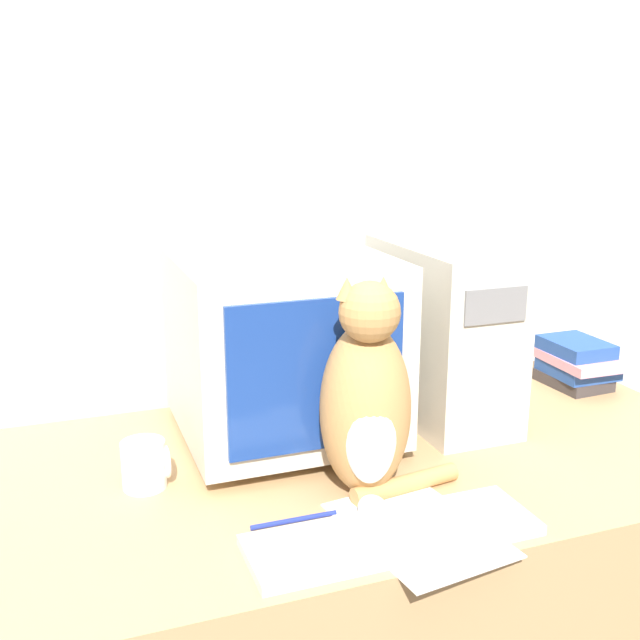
{
  "coord_description": "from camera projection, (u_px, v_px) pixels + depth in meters",
  "views": [
    {
      "loc": [
        -0.52,
        -0.88,
        1.41
      ],
      "look_at": [
        -0.04,
        0.41,
        1.04
      ],
      "focal_mm": 42.0,
      "sensor_mm": 36.0,
      "label": 1
    }
  ],
  "objects": [
    {
      "name": "keyboard",
      "position": [
        393.0,
        534.0,
        1.22
      ],
      "size": [
        0.49,
        0.15,
        0.02
      ],
      "color": "silver",
      "rests_on": "desk"
    },
    {
      "name": "mug",
      "position": [
        145.0,
        464.0,
        1.39
      ],
      "size": [
        0.09,
        0.08,
        0.09
      ],
      "color": "white",
      "rests_on": "desk"
    },
    {
      "name": "wall_back",
      "position": [
        270.0,
        190.0,
        1.81
      ],
      "size": [
        7.0,
        0.05,
        2.5
      ],
      "color": "silver",
      "rests_on": "ground_plane"
    },
    {
      "name": "crt_monitor",
      "position": [
        282.0,
        346.0,
        1.57
      ],
      "size": [
        0.43,
        0.44,
        0.4
      ],
      "color": "beige",
      "rests_on": "desk"
    },
    {
      "name": "pen",
      "position": [
        294.0,
        520.0,
        1.27
      ],
      "size": [
        0.15,
        0.01,
        0.01
      ],
      "color": "navy",
      "rests_on": "desk"
    },
    {
      "name": "desk",
      "position": [
        340.0,
        619.0,
        1.61
      ],
      "size": [
        1.7,
        0.81,
        0.75
      ],
      "color": "tan",
      "rests_on": "ground_plane"
    },
    {
      "name": "book_stack",
      "position": [
        576.0,
        363.0,
        1.92
      ],
      "size": [
        0.15,
        0.21,
        0.12
      ],
      "color": "#383333",
      "rests_on": "desk"
    },
    {
      "name": "cat",
      "position": [
        367.0,
        403.0,
        1.33
      ],
      "size": [
        0.28,
        0.25,
        0.41
      ],
      "rotation": [
        0.0,
        0.0,
        -0.26
      ],
      "color": "#B7844C",
      "rests_on": "desk"
    },
    {
      "name": "computer_tower",
      "position": [
        441.0,
        331.0,
        1.7
      ],
      "size": [
        0.2,
        0.42,
        0.4
      ],
      "color": "beige",
      "rests_on": "desk"
    },
    {
      "name": "paper_sheet",
      "position": [
        417.0,
        529.0,
        1.25
      ],
      "size": [
        0.25,
        0.32,
        0.0
      ],
      "color": "white",
      "rests_on": "desk"
    }
  ]
}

